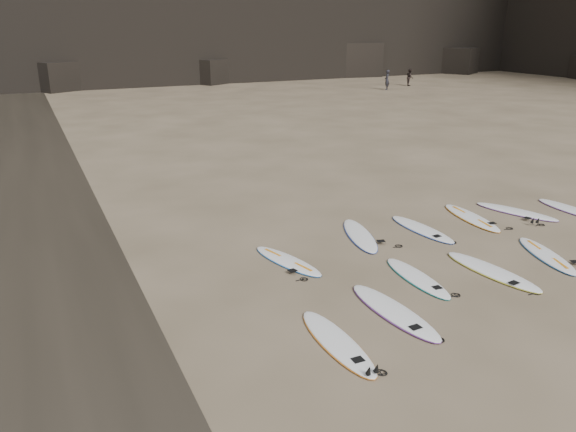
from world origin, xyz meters
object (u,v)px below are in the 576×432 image
Objects in this scene: surfboard_0 at (337,342)px; surfboard_6 at (360,235)px; surfboard_7 at (422,229)px; surfboard_1 at (394,311)px; person_a at (387,80)px; surfboard_2 at (417,277)px; person_b at (410,77)px; surfboard_5 at (288,261)px; surfboard_9 at (516,211)px; surfboard_3 at (492,271)px; surfboard_4 at (547,255)px; surfboard_10 at (572,210)px; surfboard_8 at (471,217)px.

surfboard_6 is (3.38, 4.59, 0.00)m from surfboard_0.
surfboard_0 is 1.00× the size of surfboard_7.
person_a is (23.19, 33.83, 0.81)m from surfboard_1.
surfboard_2 is 42.95m from person_b.
surfboard_5 is 0.92× the size of surfboard_9.
surfboard_3 reaches higher than surfboard_7.
surfboard_0 is 7.12m from surfboard_4.
person_b is (21.70, 34.84, 0.74)m from surfboard_4.
person_a reaches higher than surfboard_4.
surfboard_10 is at bearing 18.94° from surfboard_0.
surfboard_1 is 3.39m from surfboard_3.
surfboard_1 reaches higher than surfboard_5.
surfboard_4 is 3.40m from surfboard_7.
surfboard_0 is at bearing -161.31° from surfboard_10.
surfboard_7 is 39.57m from person_b.
surfboard_3 reaches higher than surfboard_4.
surfboard_3 is 3.10m from surfboard_7.
surfboard_5 is 38.88m from person_a.
person_b is (19.69, 31.90, 0.73)m from surfboard_9.
surfboard_4 is at bearing -2.21° from surfboard_2.
surfboard_3 reaches higher than surfboard_8.
surfboard_0 is 42.41m from person_a.
person_b is at bearing 64.18° from surfboard_8.
surfboard_9 is at bearing 12.18° from person_a.
surfboard_7 is at bearing 6.76° from surfboard_6.
surfboard_10 is (7.64, 1.95, 0.00)m from surfboard_2.
surfboard_4 is at bearing -179.02° from person_b.
surfboard_1 is at bearing -175.58° from surfboard_3.
surfboard_3 is (4.99, 1.16, 0.00)m from surfboard_0.
surfboard_7 is 2.03m from surfboard_8.
surfboard_1 reaches higher than surfboard_6.
surfboard_3 is at bearing -157.30° from surfboard_4.
person_a reaches higher than surfboard_9.
surfboard_1 is at bearing -174.12° from surfboard_9.
surfboard_2 is at bearing 158.89° from surfboard_3.
surfboard_3 is (1.87, -0.49, 0.01)m from surfboard_2.
surfboard_9 is (5.88, 2.60, 0.00)m from surfboard_2.
surfboard_5 is 0.90× the size of surfboard_6.
surfboard_5 is (-6.23, 2.53, -0.00)m from surfboard_4.
surfboard_1 is 1.11× the size of surfboard_4.
surfboard_4 is 41.05m from person_b.
surfboard_7 is (-1.71, 2.94, 0.00)m from surfboard_4.
person_a reaches higher than surfboard_0.
surfboard_9 and surfboard_10 have the same top height.
surfboard_6 reaches higher than surfboard_7.
surfboard_4 is (3.87, -0.34, 0.00)m from surfboard_2.
surfboard_7 is (4.52, 0.41, 0.00)m from surfboard_5.
surfboard_10 is at bearing 16.50° from surfboard_3.
person_a reaches higher than surfboard_5.
surfboard_6 is 7.45m from surfboard_10.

